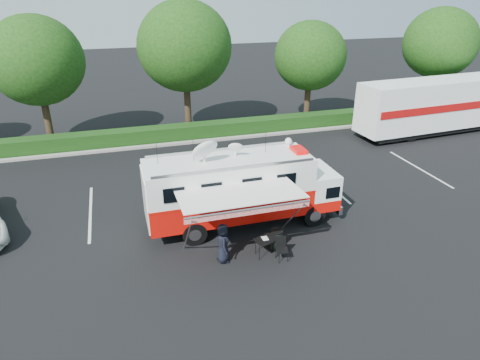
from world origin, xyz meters
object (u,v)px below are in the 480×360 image
object	(u,v)px
trash_bin	(276,239)
semi_trailer	(439,105)
command_truck	(242,189)
folding_table	(267,240)

from	to	relation	value
trash_bin	semi_trailer	distance (m)	19.20
command_truck	trash_bin	size ratio (longest dim) A/B	10.55
command_truck	semi_trailer	bearing A→B (deg)	26.10
command_truck	trash_bin	xyz separation A→B (m)	(0.78, -2.18, -1.32)
folding_table	semi_trailer	distance (m)	19.87
command_truck	folding_table	xyz separation A→B (m)	(0.21, -2.58, -1.01)
command_truck	semi_trailer	world-z (taller)	command_truck
folding_table	command_truck	bearing A→B (deg)	94.71
command_truck	trash_bin	distance (m)	2.67
folding_table	semi_trailer	bearing A→B (deg)	33.07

